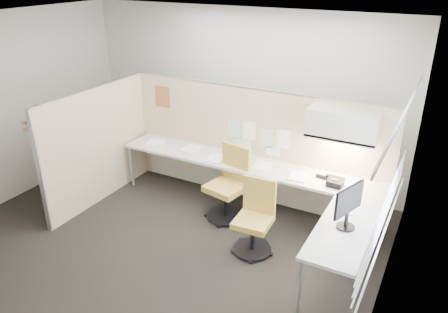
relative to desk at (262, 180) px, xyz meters
The scene contains 26 objects.
floor 1.58m from the desk, 129.58° to the right, with size 5.50×4.50×0.01m, color black.
ceiling 2.64m from the desk, 129.58° to the right, with size 5.50×4.50×0.01m, color white.
wall_back 1.66m from the desk, 129.62° to the left, with size 5.50×0.02×2.80m, color beige.
wall_left 3.93m from the desk, 162.99° to the right, with size 0.02×4.50×2.80m, color beige.
wall_right 2.28m from the desk, 31.75° to the right, with size 0.02×4.50×2.80m, color beige.
window_pane 2.32m from the desk, 32.11° to the right, with size 0.01×2.80×1.30m, color #A1B0BB.
partition_back 0.67m from the desk, 128.75° to the left, with size 4.10×0.06×1.75m, color beige.
partition_left 2.52m from the desk, 165.56° to the right, with size 0.06×2.20×1.75m, color beige.
desk is the anchor object (origin of this frame).
overhead_bin 1.35m from the desk, 15.24° to the left, with size 0.90×0.36×0.38m, color beige.
task_light_strip 1.22m from the desk, 15.24° to the left, with size 0.60×0.06×0.02m, color #FFEABF.
pinned_papers 0.69m from the desk, 124.37° to the left, with size 1.01×0.00×0.47m.
poster 2.19m from the desk, 167.47° to the left, with size 0.28×0.00×0.35m, color orange.
chair_left 0.48m from the desk, 154.86° to the right, with size 0.58×0.60×1.05m.
chair_right 0.81m from the desk, 72.75° to the right, with size 0.50×0.50×0.95m.
monitor 1.68m from the desk, 32.31° to the right, with size 0.20×0.47×0.51m.
phone 1.02m from the desk, ahead, with size 0.22×0.21×0.12m.
stapler 0.81m from the desk, 12.81° to the left, with size 0.14×0.04×0.05m, color black.
tape_dispenser 0.92m from the desk, 13.71° to the left, with size 0.10×0.06×0.06m, color black.
coat_hook 3.07m from the desk, 148.03° to the right, with size 0.18×0.46×1.37m.
paper_stack_0 1.94m from the desk, behind, with size 0.23×0.30×0.04m, color white.
paper_stack_1 1.33m from the desk, behind, with size 0.23×0.30×0.02m, color white.
paper_stack_2 0.78m from the desk, behind, with size 0.23×0.30×0.03m, color white.
paper_stack_3 0.22m from the desk, 117.56° to the left, with size 0.23×0.30×0.01m, color white.
paper_stack_4 0.51m from the desk, ahead, with size 0.23×0.30×0.03m, color white.
paper_stack_5 1.40m from the desk, 18.31° to the right, with size 0.23×0.30×0.02m, color white.
Camera 1 is at (3.05, -3.95, 3.42)m, focal length 35.00 mm.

